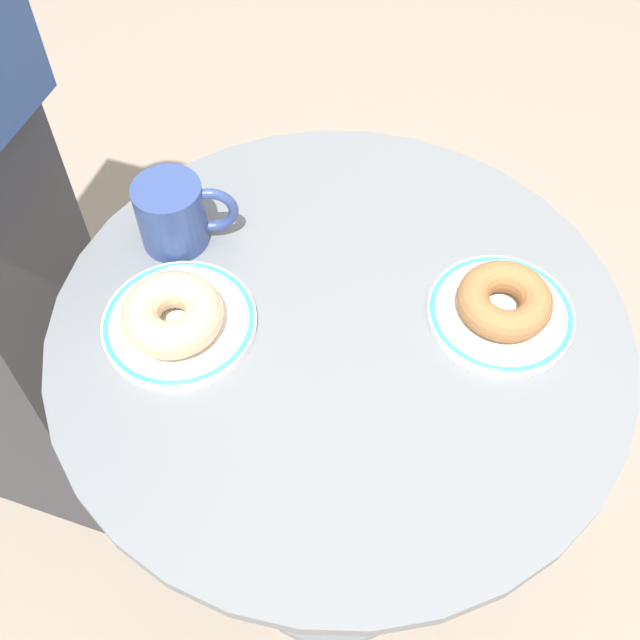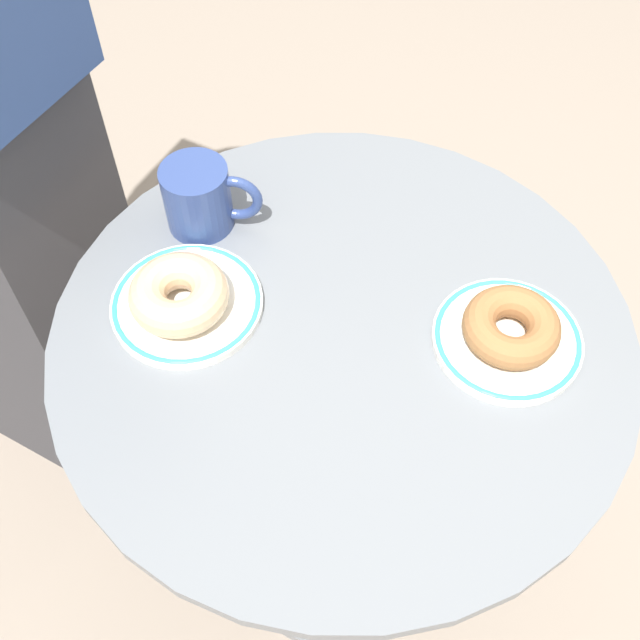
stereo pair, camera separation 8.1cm
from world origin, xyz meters
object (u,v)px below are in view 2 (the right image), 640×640
Objects in this scene: plate_left at (187,303)px; coffee_mug at (201,197)px; cafe_table at (339,428)px; donut_glazed at (179,294)px; donut_cinnamon at (511,327)px; plate_right at (507,339)px.

plate_left is 1.44× the size of coffee_mug.
donut_glazed is (-0.18, -0.03, 0.27)m from cafe_table.
plate_left is 0.14m from coffee_mug.
cafe_table is at bearing 9.85° from donut_glazed.
donut_cinnamon is at bearing -10.21° from coffee_mug.
plate_right reaches higher than cafe_table.
plate_left is at bearing -76.55° from coffee_mug.
plate_left is at bearing -170.74° from plate_right.
plate_right is at bearing -10.21° from coffee_mug.
cafe_table is at bearing -26.71° from coffee_mug.
plate_right is 0.36m from donut_glazed.
cafe_table is 6.58× the size of donut_glazed.
cafe_table is at bearing 7.29° from plate_left.
donut_cinnamon is (0.35, 0.07, -0.00)m from donut_glazed.
plate_left is at bearing -172.71° from cafe_table.
cafe_table is at bearing -168.79° from donut_cinnamon.
coffee_mug is (-0.03, 0.13, 0.04)m from plate_left.
donut_glazed is at bearing -169.47° from plate_right.
coffee_mug is (-0.38, 0.07, 0.04)m from plate_right.
coffee_mug is at bearing 153.29° from cafe_table.
cafe_table is 4.44× the size of plate_right.
plate_left reaches higher than cafe_table.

